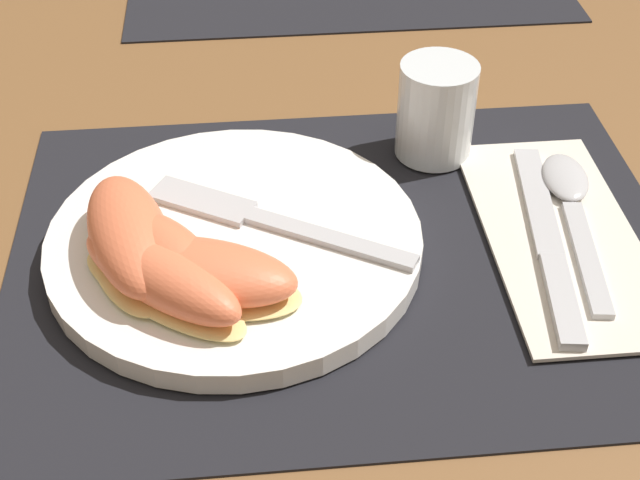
% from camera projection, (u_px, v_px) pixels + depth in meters
% --- Properties ---
extents(ground_plane, '(3.00, 3.00, 0.00)m').
position_uv_depth(ground_plane, '(346.00, 255.00, 0.62)').
color(ground_plane, brown).
extents(placemat, '(0.47, 0.35, 0.00)m').
position_uv_depth(placemat, '(346.00, 252.00, 0.62)').
color(placemat, black).
rests_on(placemat, ground_plane).
extents(plate, '(0.26, 0.26, 0.02)m').
position_uv_depth(plate, '(235.00, 242.00, 0.61)').
color(plate, white).
rests_on(plate, placemat).
extents(juice_glass, '(0.06, 0.06, 0.08)m').
position_uv_depth(juice_glass, '(436.00, 115.00, 0.69)').
color(juice_glass, silver).
rests_on(juice_glass, placemat).
extents(napkin, '(0.10, 0.23, 0.00)m').
position_uv_depth(napkin, '(562.00, 238.00, 0.63)').
color(napkin, silver).
rests_on(napkin, placemat).
extents(knife, '(0.05, 0.21, 0.01)m').
position_uv_depth(knife, '(548.00, 242.00, 0.62)').
color(knife, '#BCBCC1').
rests_on(knife, napkin).
extents(spoon, '(0.05, 0.18, 0.01)m').
position_uv_depth(spoon, '(570.00, 197.00, 0.65)').
color(spoon, '#BCBCC1').
rests_on(spoon, napkin).
extents(fork, '(0.18, 0.12, 0.00)m').
position_uv_depth(fork, '(259.00, 218.00, 0.62)').
color(fork, '#BCBCC1').
rests_on(fork, plate).
extents(citrus_wedge_0, '(0.09, 0.14, 0.04)m').
position_uv_depth(citrus_wedge_0, '(130.00, 238.00, 0.58)').
color(citrus_wedge_0, '#F4DB84').
rests_on(citrus_wedge_0, plate).
extents(citrus_wedge_1, '(0.10, 0.11, 0.04)m').
position_uv_depth(citrus_wedge_1, '(162.00, 253.00, 0.57)').
color(citrus_wedge_1, '#F4DB84').
rests_on(citrus_wedge_1, plate).
extents(citrus_wedge_2, '(0.13, 0.12, 0.04)m').
position_uv_depth(citrus_wedge_2, '(161.00, 279.00, 0.55)').
color(citrus_wedge_2, '#F4DB84').
rests_on(citrus_wedge_2, plate).
extents(citrus_wedge_3, '(0.14, 0.09, 0.03)m').
position_uv_depth(citrus_wedge_3, '(202.00, 274.00, 0.56)').
color(citrus_wedge_3, '#F4DB84').
rests_on(citrus_wedge_3, plate).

